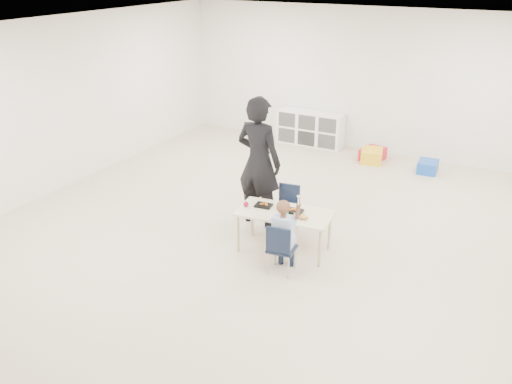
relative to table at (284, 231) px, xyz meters
The scene contains 16 objects.
room 1.15m from the table, 169.45° to the left, with size 9.00×9.02×2.80m.
table is the anchor object (origin of this frame).
chair_near 0.55m from the table, 67.07° to the right, with size 0.33×0.31×0.68m, color black, non-canonical shape.
chair_far 0.55m from the table, 112.93° to the left, with size 0.33×0.31×0.68m, color black, non-canonical shape.
child 0.60m from the table, 67.07° to the right, with size 0.45×0.45×1.07m, color #B2CBF0, non-canonical shape.
lunch_tray_near 0.32m from the table, 26.08° to the left, with size 0.22×0.16×0.03m, color black.
lunch_tray_far 0.43m from the table, behind, with size 0.22×0.16×0.03m, color black.
milk_carton 0.34m from the table, 60.80° to the right, with size 0.07×0.07×0.10m, color white.
bread_roll 0.44m from the table, 12.48° to the right, with size 0.09×0.09×0.07m, color tan.
apple_near 0.33m from the table, 156.41° to the left, with size 0.07×0.07×0.07m, color maroon.
apple_far 0.62m from the table, 169.91° to the right, with size 0.07×0.07×0.07m, color maroon.
cubby_shelf 4.58m from the table, 108.85° to the left, with size 1.40×0.40×0.70m, color white.
adult 1.12m from the table, 140.13° to the left, with size 0.70×0.46×1.91m, color black.
bin_red 4.03m from the table, 90.31° to the left, with size 0.37×0.48×0.23m, color red.
bin_yellow 3.92m from the table, 90.08° to the left, with size 0.39×0.50×0.24m, color yellow.
bin_blue 4.01m from the table, 74.55° to the left, with size 0.34×0.44×0.21m, color #1648A9.
Camera 1 is at (2.99, -5.84, 3.61)m, focal length 38.00 mm.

